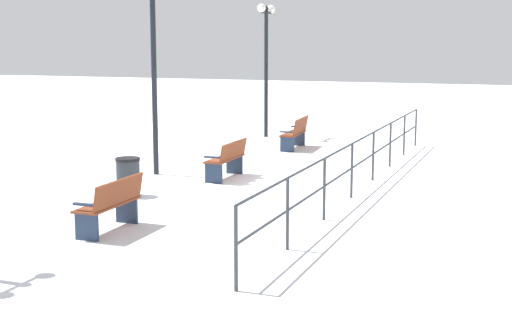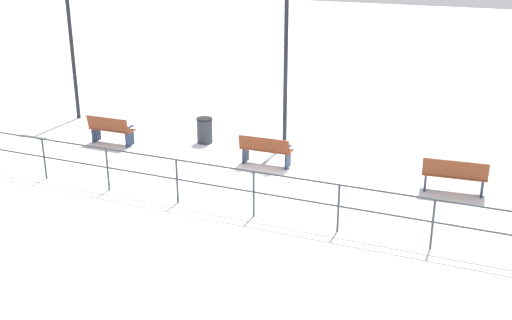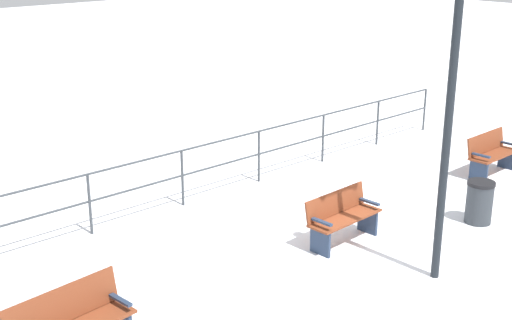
{
  "view_description": "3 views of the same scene",
  "coord_description": "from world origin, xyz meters",
  "px_view_note": "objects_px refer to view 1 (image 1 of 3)",
  "views": [
    {
      "loc": [
        -6.45,
        14.74,
        3.05
      ],
      "look_at": [
        -1.26,
        1.49,
        0.73
      ],
      "focal_mm": 50.86,
      "sensor_mm": 36.0,
      "label": 1
    },
    {
      "loc": [
        -14.96,
        -6.06,
        6.13
      ],
      "look_at": [
        -1.1,
        -0.19,
        0.57
      ],
      "focal_mm": 44.26,
      "sensor_mm": 36.0,
      "label": 2
    },
    {
      "loc": [
        6.89,
        -8.19,
        4.95
      ],
      "look_at": [
        -2.36,
        0.24,
        0.81
      ],
      "focal_mm": 48.57,
      "sensor_mm": 36.0,
      "label": 3
    }
  ],
  "objects_px": {
    "bench_second": "(227,159)",
    "trash_bin": "(128,177)",
    "bench_nearest": "(296,132)",
    "lamppost_middle": "(153,42)",
    "bench_third": "(111,204)",
    "lamppost_near": "(266,45)"
  },
  "relations": [
    {
      "from": "bench_second",
      "to": "trash_bin",
      "type": "height_order",
      "value": "bench_second"
    },
    {
      "from": "trash_bin",
      "to": "bench_nearest",
      "type": "bearing_deg",
      "value": -98.35
    },
    {
      "from": "bench_second",
      "to": "lamppost_middle",
      "type": "xyz_separation_m",
      "value": [
        1.76,
        0.11,
        2.59
      ]
    },
    {
      "from": "lamppost_middle",
      "to": "trash_bin",
      "type": "relative_size",
      "value": 6.27
    },
    {
      "from": "bench_nearest",
      "to": "bench_third",
      "type": "xyz_separation_m",
      "value": [
        -0.13,
        9.9,
        -0.01
      ]
    },
    {
      "from": "bench_nearest",
      "to": "lamppost_middle",
      "type": "height_order",
      "value": "lamppost_middle"
    },
    {
      "from": "bench_second",
      "to": "lamppost_middle",
      "type": "bearing_deg",
      "value": 2.04
    },
    {
      "from": "lamppost_near",
      "to": "lamppost_middle",
      "type": "distance_m",
      "value": 7.28
    },
    {
      "from": "lamppost_near",
      "to": "bench_second",
      "type": "bearing_deg",
      "value": 103.82
    },
    {
      "from": "bench_nearest",
      "to": "lamppost_near",
      "type": "height_order",
      "value": "lamppost_near"
    },
    {
      "from": "bench_third",
      "to": "lamppost_near",
      "type": "xyz_separation_m",
      "value": [
        1.88,
        -12.12,
        2.49
      ]
    },
    {
      "from": "bench_third",
      "to": "lamppost_middle",
      "type": "distance_m",
      "value": 5.8
    },
    {
      "from": "lamppost_near",
      "to": "bench_nearest",
      "type": "bearing_deg",
      "value": 128.29
    },
    {
      "from": "trash_bin",
      "to": "bench_second",
      "type": "bearing_deg",
      "value": -114.36
    },
    {
      "from": "bench_nearest",
      "to": "bench_second",
      "type": "relative_size",
      "value": 1.09
    },
    {
      "from": "bench_second",
      "to": "trash_bin",
      "type": "xyz_separation_m",
      "value": [
        1.1,
        2.43,
        -0.07
      ]
    },
    {
      "from": "bench_nearest",
      "to": "lamppost_middle",
      "type": "relative_size",
      "value": 0.33
    },
    {
      "from": "bench_third",
      "to": "trash_bin",
      "type": "relative_size",
      "value": 1.82
    },
    {
      "from": "bench_nearest",
      "to": "trash_bin",
      "type": "xyz_separation_m",
      "value": [
        1.08,
        7.38,
        -0.09
      ]
    },
    {
      "from": "lamppost_middle",
      "to": "trash_bin",
      "type": "bearing_deg",
      "value": 105.94
    },
    {
      "from": "trash_bin",
      "to": "lamppost_middle",
      "type": "bearing_deg",
      "value": -74.06
    },
    {
      "from": "bench_third",
      "to": "lamppost_near",
      "type": "relative_size",
      "value": 0.33
    }
  ]
}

